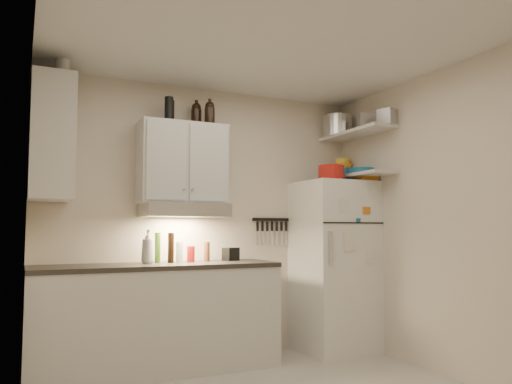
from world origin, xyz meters
name	(u,v)px	position (x,y,z in m)	size (l,w,h in m)	color
ceiling	(278,36)	(0.00, 0.00, 2.61)	(3.20, 3.00, 0.02)	silver
back_wall	(206,221)	(0.00, 1.51, 1.30)	(3.20, 0.02, 2.60)	beige
left_wall	(27,215)	(-1.61, 0.00, 1.30)	(0.02, 3.00, 2.60)	beige
right_wall	(448,220)	(1.61, 0.00, 1.30)	(0.02, 3.00, 2.60)	beige
base_cabinet	(157,320)	(-0.55, 1.20, 0.44)	(2.10, 0.60, 0.88)	silver
countertop	(158,266)	(-0.55, 1.20, 0.90)	(2.10, 0.62, 0.04)	#2E2A27
upper_cabinet	(182,164)	(-0.30, 1.33, 1.83)	(0.80, 0.33, 0.75)	silver
side_cabinet	(52,138)	(-1.44, 1.20, 1.95)	(0.33, 0.55, 1.00)	silver
range_hood	(184,210)	(-0.30, 1.27, 1.39)	(0.76, 0.46, 0.12)	silver
fridge	(334,266)	(1.25, 1.16, 0.85)	(0.70, 0.68, 1.70)	white
shelf_hi	(356,133)	(1.45, 1.02, 2.20)	(0.30, 0.95, 0.03)	silver
shelf_lo	(357,176)	(1.45, 1.02, 1.76)	(0.30, 0.95, 0.03)	silver
knife_strip	(271,219)	(0.70, 1.49, 1.32)	(0.42, 0.02, 0.03)	black
dutch_oven	(331,173)	(1.14, 1.02, 1.77)	(0.26, 0.26, 0.15)	#AA1A13
book_stack	(365,178)	(1.51, 0.98, 1.74)	(0.18, 0.23, 0.08)	orange
spice_jar	(338,177)	(1.24, 1.07, 1.75)	(0.06, 0.06, 0.10)	silver
stock_pot	(337,126)	(1.43, 1.33, 2.33)	(0.32, 0.32, 0.23)	silver
tin_a	(367,122)	(1.51, 0.92, 2.30)	(0.18, 0.16, 0.18)	#AAAAAD
tin_b	(388,117)	(1.52, 0.62, 2.29)	(0.15, 0.15, 0.15)	#AAAAAD
bowl_teal	(342,173)	(1.47, 1.32, 1.82)	(0.24, 0.24, 0.10)	#196089
bowl_orange	(343,166)	(1.50, 1.34, 1.90)	(0.19, 0.19, 0.06)	orange
bowl_yellow	(343,161)	(1.50, 1.34, 1.95)	(0.15, 0.15, 0.05)	yellow
plates	(361,171)	(1.49, 1.00, 1.81)	(0.26, 0.26, 0.06)	#196089
growler_a	(196,114)	(-0.15, 1.39, 2.32)	(0.10, 0.10, 0.24)	black
growler_b	(210,113)	(-0.06, 1.27, 2.31)	(0.10, 0.10, 0.23)	black
thermos_a	(170,112)	(-0.42, 1.33, 2.30)	(0.07, 0.07, 0.21)	black
thermos_b	(169,109)	(-0.45, 1.29, 2.31)	(0.08, 0.08, 0.23)	black
side_jar	(62,69)	(-1.37, 1.18, 2.53)	(0.11, 0.11, 0.15)	silver
soap_bottle	(148,245)	(-0.63, 1.24, 1.08)	(0.13, 0.13, 0.33)	silver
pepper_mill	(207,252)	(-0.06, 1.33, 1.01)	(0.06, 0.06, 0.18)	brown
oil_bottle	(158,248)	(-0.52, 1.34, 1.05)	(0.05, 0.05, 0.27)	#3D6619
vinegar_bottle	(171,248)	(-0.42, 1.26, 1.05)	(0.06, 0.06, 0.27)	black
clear_bottle	(179,252)	(-0.33, 1.29, 1.01)	(0.06, 0.06, 0.18)	silver
red_jar	(191,254)	(-0.23, 1.29, 0.99)	(0.07, 0.07, 0.15)	#AA1A13
caddy	(231,254)	(0.19, 1.34, 0.98)	(0.14, 0.10, 0.12)	black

